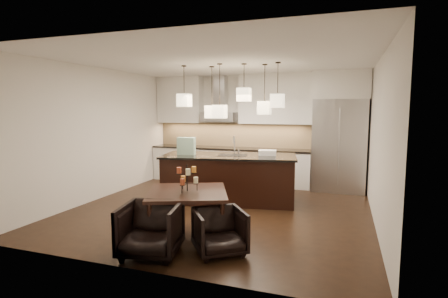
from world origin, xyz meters
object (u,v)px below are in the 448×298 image
(armchair_left, at_px, (151,229))
(island_body, at_px, (229,179))
(refrigerator, at_px, (339,145))
(dining_table, at_px, (188,213))
(armchair_right, at_px, (220,231))

(armchair_left, bearing_deg, island_body, 75.36)
(island_body, bearing_deg, refrigerator, 28.87)
(refrigerator, height_order, island_body, refrigerator)
(refrigerator, bearing_deg, dining_table, -118.46)
(refrigerator, relative_size, dining_table, 1.85)
(armchair_left, distance_m, armchair_right, 0.91)
(refrigerator, distance_m, island_body, 2.83)
(refrigerator, distance_m, dining_table, 4.47)
(island_body, distance_m, armchair_right, 2.69)
(refrigerator, bearing_deg, island_body, -140.58)
(dining_table, relative_size, armchair_left, 1.50)
(refrigerator, xyz_separation_m, armchair_left, (-2.25, -4.69, -0.72))
(dining_table, bearing_deg, refrigerator, 38.57)
(refrigerator, xyz_separation_m, armchair_right, (-1.41, -4.34, -0.77))
(armchair_left, height_order, armchair_right, armchair_left)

